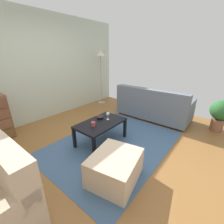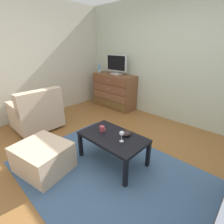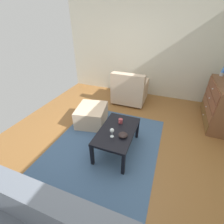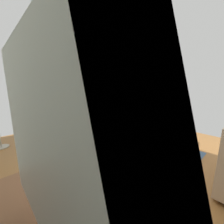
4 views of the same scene
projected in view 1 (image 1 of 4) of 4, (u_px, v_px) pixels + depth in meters
ground_plane at (100, 145)px, 2.97m from camera, size 5.56×4.73×0.05m
wall_accent_rear at (35, 69)px, 3.72m from camera, size 5.56×0.12×2.64m
area_rug at (114, 143)px, 2.99m from camera, size 2.60×1.90×0.01m
coffee_table at (101, 125)px, 2.91m from camera, size 0.97×0.58×0.44m
wine_glass at (108, 114)px, 2.96m from camera, size 0.07×0.07×0.16m
mug at (93, 124)px, 2.71m from camera, size 0.11×0.08×0.09m
bowl_decorative at (100, 117)px, 3.05m from camera, size 0.15×0.15×0.07m
couch_large at (153, 106)px, 4.06m from camera, size 0.85×1.90×0.85m
ottoman at (115, 168)px, 2.08m from camera, size 0.80×0.72×0.40m
standing_lamp at (100, 58)px, 4.88m from camera, size 0.32×0.32×1.78m
potted_plant at (220, 113)px, 3.35m from camera, size 0.44×0.44×0.72m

